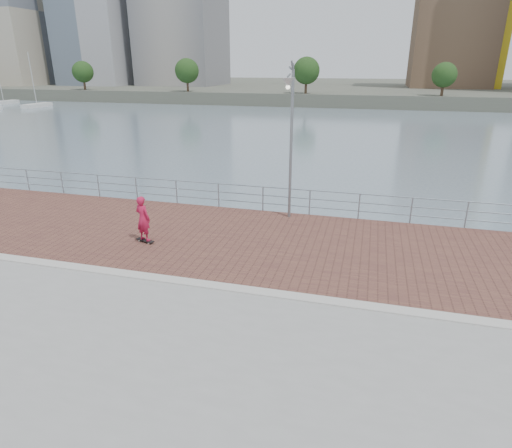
# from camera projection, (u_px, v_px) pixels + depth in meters

# --- Properties ---
(water) EXTENTS (400.00, 400.00, 0.00)m
(water) POSITION_uv_depth(u_px,v_px,m) (239.00, 348.00, 13.01)
(water) COLOR slate
(water) RESTS_ON ground
(brick_lane) EXTENTS (40.00, 6.80, 0.02)m
(brick_lane) POSITION_uv_depth(u_px,v_px,m) (267.00, 242.00, 15.55)
(brick_lane) COLOR brown
(brick_lane) RESTS_ON seawall
(curb) EXTENTS (40.00, 0.40, 0.06)m
(curb) POSITION_uv_depth(u_px,v_px,m) (238.00, 289.00, 12.29)
(curb) COLOR #B7B5AD
(curb) RESTS_ON seawall
(far_shore) EXTENTS (320.00, 95.00, 2.50)m
(far_shore) POSITION_uv_depth(u_px,v_px,m) (364.00, 89.00, 123.28)
(far_shore) COLOR #4C5142
(far_shore) RESTS_ON ground
(guardrail) EXTENTS (39.06, 0.06, 1.13)m
(guardrail) POSITION_uv_depth(u_px,v_px,m) (286.00, 198.00, 18.38)
(guardrail) COLOR #8C9EA8
(guardrail) RESTS_ON brick_lane
(street_lamp) EXTENTS (0.43, 1.26, 5.93)m
(street_lamp) POSITION_uv_depth(u_px,v_px,m) (290.00, 117.00, 16.24)
(street_lamp) COLOR gray
(street_lamp) RESTS_ON brick_lane
(skateboard) EXTENTS (0.77, 0.39, 0.09)m
(skateboard) POSITION_uv_depth(u_px,v_px,m) (145.00, 240.00, 15.51)
(skateboard) COLOR black
(skateboard) RESTS_ON brick_lane
(skateboarder) EXTENTS (0.69, 0.55, 1.65)m
(skateboarder) POSITION_uv_depth(u_px,v_px,m) (143.00, 218.00, 15.21)
(skateboarder) COLOR #B7183E
(skateboarder) RESTS_ON skateboard
(shoreline_trees) EXTENTS (109.61, 5.12, 6.83)m
(shoreline_trees) POSITION_uv_depth(u_px,v_px,m) (303.00, 72.00, 82.88)
(shoreline_trees) COLOR #473323
(shoreline_trees) RESTS_ON far_shore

